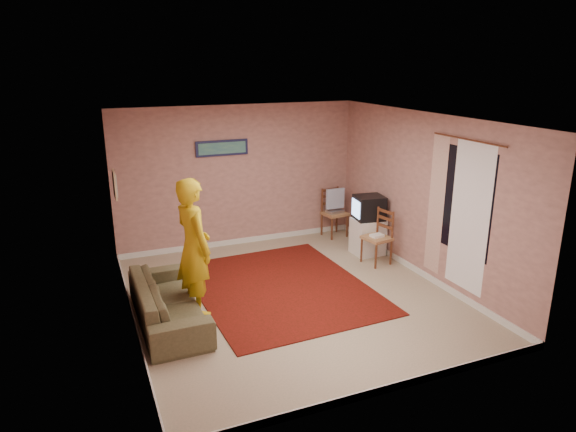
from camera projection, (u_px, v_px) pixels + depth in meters
name	position (u px, v px, depth m)	size (l,w,h in m)	color
ground	(291.00, 297.00, 7.57)	(5.00, 5.00, 0.00)	tan
wall_back	(239.00, 176.00, 9.40)	(4.50, 0.02, 2.60)	tan
wall_front	(392.00, 280.00, 4.98)	(4.50, 0.02, 2.60)	tan
wall_left	(125.00, 232.00, 6.37)	(0.02, 5.00, 2.60)	tan
wall_right	(424.00, 197.00, 8.02)	(0.02, 5.00, 2.60)	tan
ceiling	(292.00, 119.00, 6.81)	(4.50, 5.00, 0.02)	white
baseboard_back	(241.00, 241.00, 9.76)	(4.50, 0.02, 0.10)	silver
baseboard_front	(384.00, 389.00, 5.36)	(4.50, 0.02, 0.10)	silver
baseboard_left	(135.00, 322.00, 6.73)	(0.02, 5.00, 0.10)	silver
baseboard_right	(418.00, 271.00, 8.38)	(0.02, 5.00, 0.10)	silver
window	(464.00, 201.00, 7.18)	(0.01, 1.10, 1.50)	black
curtain_sheer	(469.00, 218.00, 7.10)	(0.01, 0.75, 2.10)	white
curtain_floral	(436.00, 206.00, 7.71)	(0.01, 0.35, 2.10)	beige
curtain_rod	(468.00, 140.00, 6.91)	(0.02, 0.02, 1.40)	brown
picture_back	(222.00, 148.00, 9.10)	(0.95, 0.04, 0.28)	#15173A
picture_left	(115.00, 185.00, 7.72)	(0.04, 0.38, 0.42)	beige
area_rug	(281.00, 287.00, 7.86)	(2.48, 3.11, 0.02)	black
tv_cabinet	(368.00, 236.00, 9.17)	(0.51, 0.46, 0.65)	white
crt_tv	(369.00, 208.00, 9.01)	(0.55, 0.50, 0.42)	black
chair_a	(335.00, 208.00, 10.02)	(0.48, 0.46, 0.51)	tan
dvd_player	(335.00, 211.00, 10.04)	(0.32, 0.23, 0.05)	#A9A9AD
blue_throw	(335.00, 199.00, 9.97)	(0.38, 0.05, 0.40)	#7D99CC
chair_b	(377.00, 232.00, 8.66)	(0.47, 0.49, 0.51)	tan
game_console	(377.00, 236.00, 8.68)	(0.21, 0.15, 0.04)	white
sofa	(168.00, 301.00, 6.77)	(1.99, 0.78, 0.58)	brown
person	(194.00, 247.00, 6.83)	(0.69, 0.46, 1.90)	gold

